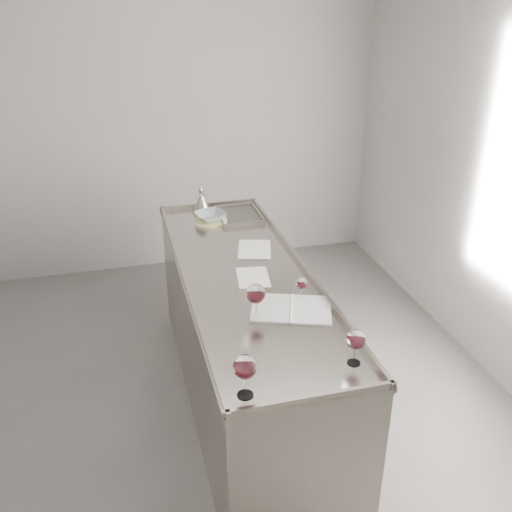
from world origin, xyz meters
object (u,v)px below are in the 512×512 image
object	(u,v)px
wine_glass_left	(245,368)
wine_glass_right	(356,340)
notebook	(291,309)
wine_funnel	(202,204)
wine_glass_middle	(256,295)
counter	(246,339)
wine_glass_small	(302,284)
ceramic_bowl	(211,216)

from	to	relation	value
wine_glass_left	wine_glass_right	size ratio (longest dim) A/B	1.14
notebook	wine_funnel	bearing A→B (deg)	117.60
wine_glass_left	notebook	world-z (taller)	wine_glass_left
wine_glass_middle	wine_funnel	bearing A→B (deg)	90.42
counter	wine_glass_middle	size ratio (longest dim) A/B	12.14
wine_glass_small	wine_funnel	distance (m)	1.47
wine_glass_middle	ceramic_bowl	bearing A→B (deg)	89.33
wine_glass_small	wine_glass_middle	bearing A→B (deg)	-155.97
wine_glass_right	ceramic_bowl	xyz separation A→B (m)	(-0.32, 1.85, -0.08)
ceramic_bowl	wine_glass_right	bearing A→B (deg)	-80.14
wine_funnel	wine_glass_small	bearing A→B (deg)	-78.03
wine_funnel	wine_glass_middle	bearing A→B (deg)	-89.58
wine_glass_left	wine_glass_small	world-z (taller)	wine_glass_left
wine_glass_right	ceramic_bowl	size ratio (longest dim) A/B	0.82
wine_glass_middle	wine_glass_small	world-z (taller)	wine_glass_middle
counter	notebook	xyz separation A→B (m)	(0.14, -0.46, 0.47)
wine_glass_right	wine_glass_middle	bearing A→B (deg)	124.39
wine_glass_middle	counter	bearing A→B (deg)	82.70
counter	wine_funnel	bearing A→B (deg)	93.97
wine_glass_right	notebook	xyz separation A→B (m)	(-0.13, 0.52, -0.12)
notebook	ceramic_bowl	size ratio (longest dim) A/B	2.30
wine_glass_middle	ceramic_bowl	xyz separation A→B (m)	(0.02, 1.36, -0.09)
wine_funnel	ceramic_bowl	bearing A→B (deg)	-82.64
counter	wine_glass_left	bearing A→B (deg)	-103.74
counter	wine_glass_small	bearing A→B (deg)	-57.56
wine_funnel	wine_glass_right	bearing A→B (deg)	-80.40
wine_glass_middle	wine_glass_right	world-z (taller)	wine_glass_middle
counter	wine_glass_small	distance (m)	0.71
wine_glass_right	wine_funnel	size ratio (longest dim) A/B	0.80
wine_glass_right	notebook	bearing A→B (deg)	104.32
counter	ceramic_bowl	xyz separation A→B (m)	(-0.05, 0.87, 0.51)
counter	wine_funnel	size ratio (longest dim) A/B	10.90
wine_glass_small	ceramic_bowl	xyz separation A→B (m)	(-0.28, 1.23, -0.04)
wine_glass_small	wine_glass_right	bearing A→B (deg)	-85.98
wine_glass_right	wine_glass_small	distance (m)	0.63
counter	wine_glass_left	size ratio (longest dim) A/B	12.01
counter	notebook	bearing A→B (deg)	-73.10
ceramic_bowl	counter	bearing A→B (deg)	-86.87
wine_funnel	notebook	bearing A→B (deg)	-82.04
ceramic_bowl	wine_glass_middle	bearing A→B (deg)	-90.67
wine_glass_middle	notebook	distance (m)	0.25
wine_glass_left	wine_glass_middle	xyz separation A→B (m)	(0.20, 0.59, -0.00)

